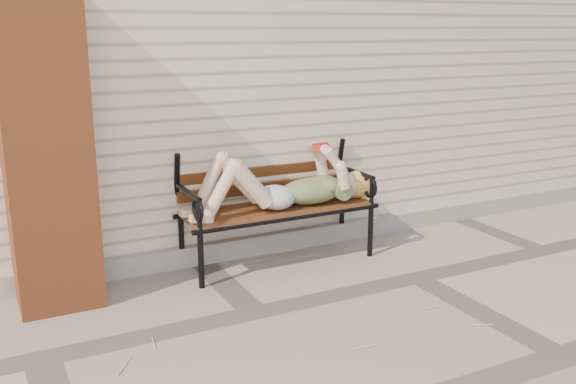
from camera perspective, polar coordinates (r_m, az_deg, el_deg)
ground at (r=4.66m, az=11.38°, el=-7.48°), size 80.00×80.00×0.00m
house_wall at (r=6.92m, az=-3.88°, el=12.64°), size 8.00×4.00×3.00m
foundation_strip at (r=5.37m, az=5.01°, el=-3.39°), size 8.00×0.10×0.15m
brick_pillar at (r=4.19m, az=-20.73°, el=3.66°), size 0.50×0.50×2.00m
garden_bench at (r=4.78m, az=-1.39°, el=0.50°), size 1.55×0.62×1.01m
reading_woman at (r=4.67m, az=-0.59°, el=0.59°), size 1.46×0.33×0.46m
straw_scatter at (r=3.46m, az=5.12°, el=-15.24°), size 2.56×1.67×0.01m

